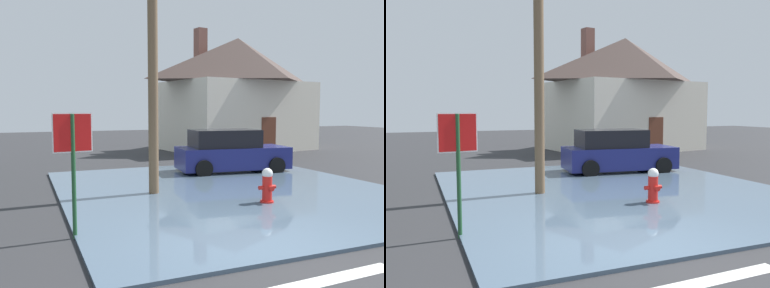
# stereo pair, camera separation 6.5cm
# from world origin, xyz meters

# --- Properties ---
(ground_plane) EXTENTS (80.00, 80.00, 0.10)m
(ground_plane) POSITION_xyz_m (0.00, 0.00, -0.05)
(ground_plane) COLOR #2D2D30
(flood_puddle) EXTENTS (9.57, 10.73, 0.07)m
(flood_puddle) POSITION_xyz_m (1.87, 4.65, 0.04)
(flood_puddle) COLOR #4C6075
(flood_puddle) RESTS_ON ground
(lane_stop_bar) EXTENTS (3.54, 0.42, 0.01)m
(lane_stop_bar) POSITION_xyz_m (-0.30, -1.48, 0.00)
(lane_stop_bar) COLOR silver
(lane_stop_bar) RESTS_ON ground
(stop_sign_near) EXTENTS (0.73, 0.12, 2.38)m
(stop_sign_near) POSITION_xyz_m (-2.89, 1.87, 1.70)
(stop_sign_near) COLOR #1E4C28
(stop_sign_near) RESTS_ON ground
(fire_hydrant) EXTENTS (0.48, 0.41, 0.95)m
(fire_hydrant) POSITION_xyz_m (1.96, 2.75, 0.47)
(fire_hydrant) COLOR red
(fire_hydrant) RESTS_ON ground
(utility_pole) EXTENTS (1.60, 0.28, 9.47)m
(utility_pole) POSITION_xyz_m (-0.36, 4.97, 4.92)
(utility_pole) COLOR brown
(utility_pole) RESTS_ON ground
(house) EXTENTS (9.55, 7.25, 7.18)m
(house) POSITION_xyz_m (8.30, 15.70, 3.46)
(house) COLOR silver
(house) RESTS_ON ground
(parked_car) EXTENTS (4.39, 2.32, 1.67)m
(parked_car) POSITION_xyz_m (3.60, 7.81, 0.79)
(parked_car) COLOR navy
(parked_car) RESTS_ON ground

